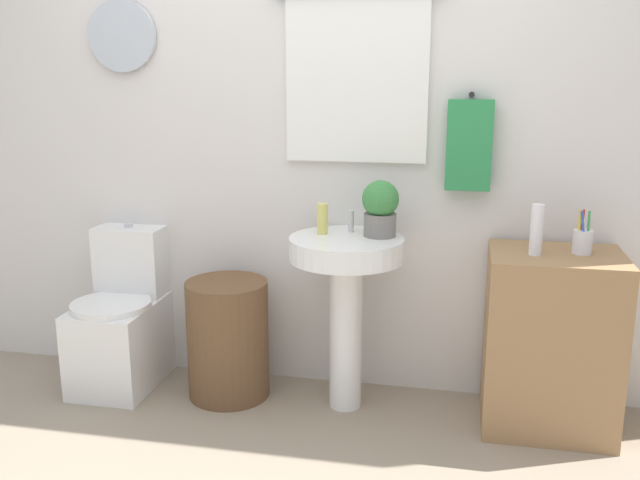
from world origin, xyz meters
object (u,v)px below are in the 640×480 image
toilet (122,325)px  soap_bottle (322,219)px  pedestal_sink (346,281)px  wooden_cabinet (551,341)px  toothbrush_cup (583,241)px  laundry_hamper (228,339)px  potted_plant (380,207)px  lotion_bottle (537,230)px

toilet → soap_bottle: size_ratio=5.62×
pedestal_sink → wooden_cabinet: pedestal_sink is taller
pedestal_sink → toothbrush_cup: toothbrush_cup is taller
toilet → laundry_hamper: bearing=-3.4°
toilet → potted_plant: size_ratio=3.13×
wooden_cabinet → potted_plant: potted_plant is taller
soap_bottle → toothbrush_cup: bearing=-1.6°
soap_bottle → potted_plant: size_ratio=0.56×
toilet → lotion_bottle: (1.93, -0.07, 0.59)m
laundry_hamper → lotion_bottle: (1.37, -0.04, 0.61)m
laundry_hamper → pedestal_sink: (0.57, 0.00, 0.32)m
potted_plant → toothbrush_cup: (0.85, -0.04, -0.10)m
potted_plant → lotion_bottle: bearing=-8.6°
lotion_bottle → toothbrush_cup: bearing=17.2°
toilet → lotion_bottle: size_ratio=3.68×
pedestal_sink → toothbrush_cup: bearing=1.1°
wooden_cabinet → toilet: bearing=179.1°
wooden_cabinet → soap_bottle: bearing=177.2°
laundry_hamper → toothbrush_cup: bearing=0.7°
toilet → toothbrush_cup: bearing=-0.4°
potted_plant → lotion_bottle: (0.66, -0.10, -0.05)m
laundry_hamper → toilet: bearing=176.6°
soap_bottle → toothbrush_cup: toothbrush_cup is taller
laundry_hamper → soap_bottle: 0.75m
wooden_cabinet → soap_bottle: soap_bottle is taller
soap_bottle → lotion_bottle: lotion_bottle is taller
soap_bottle → pedestal_sink: bearing=-22.6°
pedestal_sink → toothbrush_cup: size_ratio=4.37×
wooden_cabinet → lotion_bottle: size_ratio=3.67×
soap_bottle → lotion_bottle: 0.93m
toilet → wooden_cabinet: 2.03m
laundry_hamper → wooden_cabinet: bearing=0.0°
soap_bottle → toothbrush_cup: size_ratio=0.76×
toothbrush_cup → soap_bottle: bearing=178.4°
laundry_hamper → pedestal_sink: pedestal_sink is taller
toothbrush_cup → wooden_cabinet: bearing=-168.4°
laundry_hamper → soap_bottle: soap_bottle is taller
pedestal_sink → potted_plant: 0.37m
wooden_cabinet → toothbrush_cup: toothbrush_cup is taller
laundry_hamper → lotion_bottle: 1.50m
toilet → pedestal_sink: size_ratio=0.97×
lotion_bottle → pedestal_sink: bearing=177.1°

